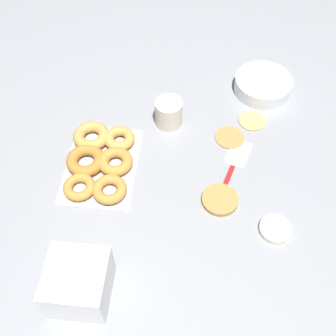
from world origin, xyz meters
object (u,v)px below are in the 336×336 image
Objects in this scene: pancake_0 at (275,229)px; pancake_3 at (220,200)px; container_stack at (79,283)px; pancake_1 at (252,120)px; donut_tray at (100,160)px; paper_cup at (169,113)px; pancake_2 at (230,137)px; spatula at (236,159)px; batter_bowl at (263,85)px.

pancake_3 is (-0.08, -0.15, -0.00)m from pancake_0.
pancake_1 is at bearing 145.36° from container_stack.
paper_cup is (-0.18, 0.18, 0.02)m from donut_tray.
donut_tray is 2.12× the size of container_stack.
pancake_2 is at bearing 110.12° from donut_tray.
pancake_2 is at bearing 174.15° from pancake_3.
batter_bowl is at bearing 1.82° from spatula.
pancake_3 reaches higher than spatula.
pancake_2 is at bearing -158.16° from pancake_0.
pancake_3 is 0.47m from batter_bowl.
pancake_1 is 0.17m from spatula.
pancake_0 is 0.93× the size of pancake_2.
pancake_2 is at bearing -42.34° from pancake_1.
paper_cup reaches higher than pancake_2.
batter_bowl is 2.20× the size of paper_cup.
container_stack reaches higher than pancake_1.
donut_tray reaches higher than spatula.
paper_cup is (0.17, -0.30, 0.02)m from batter_bowl.
pancake_3 is at bearing 75.23° from donut_tray.
pancake_3 reaches higher than pancake_2.
donut_tray is 0.38m from container_stack.
pancake_1 is 0.27m from paper_cup.
pancake_0 is 0.52m from donut_tray.
pancake_1 is 0.72m from container_stack.
paper_cup is at bearing -83.56° from pancake_1.
pancake_1 is 0.38× the size of spatula.
batter_bowl reaches higher than pancake_0.
pancake_3 is (0.31, -0.09, 0.00)m from pancake_1.
pancake_2 is (0.08, -0.07, -0.00)m from pancake_1.
donut_tray is at bearing -108.73° from pancake_0.
batter_bowl is at bearing 166.75° from pancake_1.
donut_tray is at bearing -64.32° from pancake_1.
pancake_2 is 0.24m from batter_bowl.
container_stack reaches higher than donut_tray.
container_stack is (0.29, -0.32, 0.05)m from pancake_3.
container_stack is at bearing -65.32° from pancake_0.
pancake_3 is at bearing -16.92° from pancake_1.
donut_tray is (0.14, -0.37, 0.01)m from pancake_2.
batter_bowl is (-0.36, 0.48, 0.01)m from donut_tray.
spatula is at bearing 163.91° from pancake_3.
donut_tray is 0.26m from paper_cup.
container_stack is 0.58m from paper_cup.
pancake_3 is at bearing -15.76° from batter_bowl.
batter_bowl is 1.36× the size of container_stack.
spatula is at bearing -155.28° from pancake_0.
paper_cup reaches higher than batter_bowl.
pancake_1 is at bearing 96.44° from paper_cup.
pancake_3 is 0.33m from paper_cup.
pancake_2 is at bearing 146.64° from container_stack.
pancake_0 is at bearing 7.89° from pancake_1.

